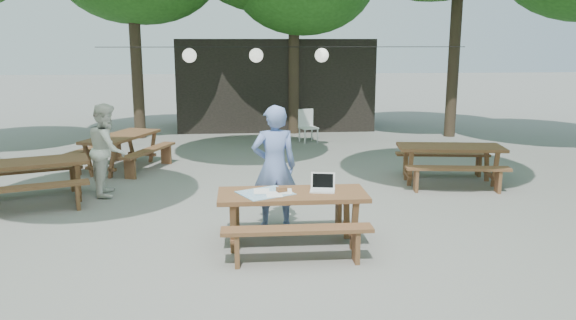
# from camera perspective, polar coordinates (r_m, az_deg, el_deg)

# --- Properties ---
(ground) EXTENTS (80.00, 80.00, 0.00)m
(ground) POSITION_cam_1_polar(r_m,az_deg,el_deg) (8.30, -0.46, -7.33)
(ground) COLOR slate
(ground) RESTS_ON ground
(pavilion) EXTENTS (6.00, 3.00, 2.80)m
(pavilion) POSITION_cam_1_polar(r_m,az_deg,el_deg) (18.39, -1.42, 7.83)
(pavilion) COLOR black
(pavilion) RESTS_ON ground
(main_picnic_table) EXTENTS (2.00, 1.58, 0.75)m
(main_picnic_table) POSITION_cam_1_polar(r_m,az_deg,el_deg) (7.66, 0.44, -5.94)
(main_picnic_table) COLOR brown
(main_picnic_table) RESTS_ON ground
(picnic_table_nw) EXTENTS (2.32, 2.13, 0.75)m
(picnic_table_nw) POSITION_cam_1_polar(r_m,az_deg,el_deg) (10.55, -24.98, -2.05)
(picnic_table_nw) COLOR brown
(picnic_table_nw) RESTS_ON ground
(picnic_table_ne) EXTENTS (2.10, 1.82, 0.75)m
(picnic_table_ne) POSITION_cam_1_polar(r_m,az_deg,el_deg) (11.41, 16.08, -0.39)
(picnic_table_ne) COLOR brown
(picnic_table_ne) RESTS_ON ground
(picnic_table_far_w) EXTENTS (2.16, 2.34, 0.75)m
(picnic_table_far_w) POSITION_cam_1_polar(r_m,az_deg,el_deg) (12.71, -16.50, 0.82)
(picnic_table_far_w) COLOR brown
(picnic_table_far_w) RESTS_ON ground
(woman) EXTENTS (0.71, 0.51, 1.84)m
(woman) POSITION_cam_1_polar(r_m,az_deg,el_deg) (8.31, -1.40, -0.70)
(woman) COLOR #728CD1
(woman) RESTS_ON ground
(second_person) EXTENTS (0.72, 0.88, 1.66)m
(second_person) POSITION_cam_1_polar(r_m,az_deg,el_deg) (10.62, -17.88, 1.03)
(second_person) COLOR white
(second_person) RESTS_ON ground
(plastic_chair) EXTENTS (0.55, 0.55, 0.90)m
(plastic_chair) POSITION_cam_1_polar(r_m,az_deg,el_deg) (15.50, 2.06, 2.78)
(plastic_chair) COLOR white
(plastic_chair) RESTS_ON ground
(laptop) EXTENTS (0.37, 0.32, 0.24)m
(laptop) POSITION_cam_1_polar(r_m,az_deg,el_deg) (7.66, 3.54, -2.67)
(laptop) COLOR white
(laptop) RESTS_ON main_picnic_table
(tabletop_clutter) EXTENTS (0.83, 0.78, 0.08)m
(tabletop_clutter) POSITION_cam_1_polar(r_m,az_deg,el_deg) (7.54, -1.95, -3.29)
(tabletop_clutter) COLOR teal
(tabletop_clutter) RESTS_ON main_picnic_table
(paper_lanterns) EXTENTS (9.00, 0.34, 0.38)m
(paper_lanterns) POSITION_cam_1_polar(r_m,az_deg,el_deg) (13.82, -3.19, 10.58)
(paper_lanterns) COLOR black
(paper_lanterns) RESTS_ON ground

